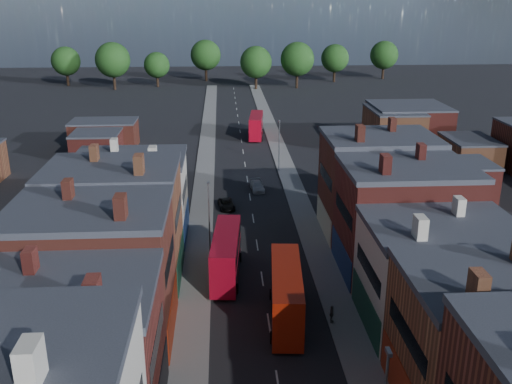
{
  "coord_description": "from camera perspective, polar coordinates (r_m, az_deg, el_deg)",
  "views": [
    {
      "loc": [
        -3.64,
        -26.02,
        26.47
      ],
      "look_at": [
        0.0,
        34.08,
        5.56
      ],
      "focal_mm": 40.0,
      "sensor_mm": 36.0,
      "label": 1
    }
  ],
  "objects": [
    {
      "name": "car_2",
      "position": [
        74.44,
        -2.96,
        -1.23
      ],
      "size": [
        2.4,
        4.35,
        1.15
      ],
      "primitive_type": "imported",
      "rotation": [
        0.0,
        0.0,
        0.12
      ],
      "color": "black",
      "rests_on": "ground"
    },
    {
      "name": "bus_2",
      "position": [
        111.51,
        0.02,
        6.68
      ],
      "size": [
        3.38,
        10.45,
        4.43
      ],
      "rotation": [
        0.0,
        0.0,
        -0.1
      ],
      "color": "#AB071A",
      "rests_on": "ground"
    },
    {
      "name": "pavement_east",
      "position": [
        81.11,
        3.91,
        0.11
      ],
      "size": [
        3.0,
        200.0,
        0.12
      ],
      "primitive_type": "cube",
      "color": "gray",
      "rests_on": "ground"
    },
    {
      "name": "bus_1",
      "position": [
        49.02,
        3.05,
        -10.11
      ],
      "size": [
        3.38,
        11.02,
        4.69
      ],
      "rotation": [
        0.0,
        0.0,
        -0.08
      ],
      "color": "#9E1A09",
      "rests_on": "ground"
    },
    {
      "name": "pavement_west",
      "position": [
        80.53,
        -5.31,
        -0.08
      ],
      "size": [
        3.0,
        200.0,
        0.12
      ],
      "primitive_type": "cube",
      "color": "gray",
      "rests_on": "ground"
    },
    {
      "name": "lamp_post_3",
      "position": [
        89.17,
        2.34,
        5.01
      ],
      "size": [
        0.25,
        0.7,
        8.12
      ],
      "color": "slate",
      "rests_on": "ground"
    },
    {
      "name": "ped_3",
      "position": [
        49.65,
        7.58,
        -12.02
      ],
      "size": [
        0.63,
        0.99,
        1.56
      ],
      "primitive_type": "imported",
      "rotation": [
        0.0,
        0.0,
        1.32
      ],
      "color": "#504C44",
      "rests_on": "pavement_east"
    },
    {
      "name": "lamp_post_2",
      "position": [
        60.12,
        -4.72,
        -2.14
      ],
      "size": [
        0.25,
        0.7,
        8.12
      ],
      "color": "slate",
      "rests_on": "ground"
    },
    {
      "name": "car_3",
      "position": [
        81.19,
        0.13,
        0.59
      ],
      "size": [
        2.1,
        4.43,
        1.25
      ],
      "primitive_type": "imported",
      "rotation": [
        0.0,
        0.0,
        0.08
      ],
      "color": "#B9B9B9",
      "rests_on": "ground"
    },
    {
      "name": "bus_0",
      "position": [
        56.15,
        -3.01,
        -6.21
      ],
      "size": [
        3.25,
        10.61,
        4.52
      ],
      "rotation": [
        0.0,
        0.0,
        -0.08
      ],
      "color": "maroon",
      "rests_on": "ground"
    }
  ]
}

